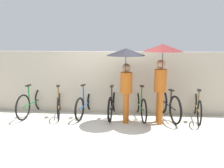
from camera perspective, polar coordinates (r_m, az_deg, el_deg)
The scene contains 11 objects.
ground_plane at distance 6.12m, azimuth -0.81°, elevation -11.18°, with size 30.00×30.00×0.00m, color beige.
back_wall at distance 7.46m, azimuth 0.36°, elevation 0.32°, with size 12.74×0.12×1.85m.
parked_bicycle_0 at distance 7.75m, azimuth -17.67°, elevation -3.92°, with size 0.44×1.75×1.07m.
parked_bicycle_1 at distance 7.53m, azimuth -11.98°, elevation -4.30°, with size 0.55×1.61×1.00m.
parked_bicycle_2 at distance 7.36m, azimuth -6.01°, elevation -4.50°, with size 0.46×1.66×0.99m.
parked_bicycle_3 at distance 7.23m, azimuth 0.15°, elevation -4.59°, with size 0.44×1.67×1.06m.
parked_bicycle_4 at distance 7.19m, azimuth 6.43°, elevation -4.80°, with size 0.47×1.64×1.04m.
parked_bicycle_5 at distance 7.24m, azimuth 12.72°, elevation -4.59°, with size 0.57×1.72×1.02m.
parked_bicycle_6 at distance 7.39m, azimuth 18.85°, elevation -4.89°, with size 0.44×1.71×1.08m.
pedestrian_leading at distance 6.43m, azimuth 3.22°, elevation 4.36°, with size 0.99×0.99×2.00m.
pedestrian_center at distance 6.45m, azimuth 11.34°, elevation 4.91°, with size 1.00×1.00×2.10m.
Camera 1 is at (0.53, -5.64, 2.30)m, focal length 40.00 mm.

